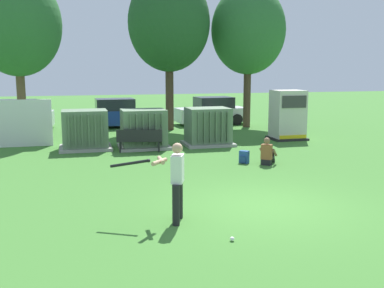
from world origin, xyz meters
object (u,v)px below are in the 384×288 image
(seated_spectator, at_px, (267,154))
(parked_car_right_of_center, at_px, (212,112))
(batter, at_px, (175,178))
(transformer_mid_east, at_px, (208,127))
(backpack, at_px, (244,157))
(parked_car_leftmost, at_px, (13,116))
(sports_ball, at_px, (232,239))
(transformer_mid_west, at_px, (144,129))
(park_bench, at_px, (139,139))
(transformer_west, at_px, (85,130))
(parked_car_left_of_center, at_px, (113,114))
(generator_enclosure, at_px, (288,115))

(seated_spectator, height_order, parked_car_right_of_center, parked_car_right_of_center)
(batter, xyz_separation_m, seated_spectator, (4.41, 5.02, -0.60))
(transformer_mid_east, height_order, backpack, transformer_mid_east)
(seated_spectator, height_order, parked_car_leftmost, parked_car_leftmost)
(parked_car_leftmost, bearing_deg, sports_ball, -71.82)
(transformer_mid_west, relative_size, backpack, 4.77)
(transformer_mid_east, distance_m, park_bench, 3.28)
(transformer_west, relative_size, parked_car_right_of_center, 0.49)
(transformer_west, xyz_separation_m, park_bench, (2.06, -1.24, -0.25))
(batter, distance_m, parked_car_leftmost, 17.66)
(transformer_mid_west, height_order, seated_spectator, transformer_mid_west)
(backpack, bearing_deg, parked_car_leftmost, 127.82)
(sports_ball, bearing_deg, batter, 119.92)
(transformer_west, xyz_separation_m, backpack, (5.32, -4.29, -0.57))
(seated_spectator, xyz_separation_m, parked_car_left_of_center, (-4.28, 11.51, 0.38))
(generator_enclosure, height_order, parked_car_left_of_center, generator_enclosure)
(parked_car_left_of_center, bearing_deg, parked_car_leftmost, 176.22)
(park_bench, bearing_deg, parked_car_leftmost, 123.87)
(park_bench, xyz_separation_m, parked_car_left_of_center, (-0.32, 8.06, 0.22))
(backpack, bearing_deg, transformer_west, 141.10)
(transformer_west, xyz_separation_m, parked_car_right_of_center, (7.58, 6.84, -0.04))
(transformer_west, height_order, transformer_mid_east, same)
(transformer_west, bearing_deg, parked_car_left_of_center, 75.67)
(transformer_mid_east, bearing_deg, backpack, -88.21)
(park_bench, height_order, sports_ball, park_bench)
(transformer_mid_west, xyz_separation_m, parked_car_right_of_center, (5.20, 7.16, -0.04))
(park_bench, bearing_deg, seated_spectator, -41.14)
(transformer_mid_west, bearing_deg, transformer_mid_east, 0.96)
(transformer_mid_west, xyz_separation_m, generator_enclosure, (6.89, 0.66, 0.35))
(transformer_mid_east, height_order, parked_car_left_of_center, same)
(transformer_west, height_order, batter, batter)
(batter, height_order, parked_car_left_of_center, batter)
(transformer_mid_east, xyz_separation_m, sports_ball, (-2.76, -10.84, -0.74))
(park_bench, bearing_deg, transformer_west, 149.08)
(transformer_west, relative_size, park_bench, 1.14)
(generator_enclosure, distance_m, park_bench, 7.40)
(generator_enclosure, relative_size, backpack, 5.23)
(generator_enclosure, distance_m, parked_car_right_of_center, 6.73)
(parked_car_right_of_center, bearing_deg, park_bench, -124.32)
(park_bench, bearing_deg, transformer_mid_west, 71.15)
(transformer_mid_west, bearing_deg, sports_ball, -89.71)
(sports_ball, xyz_separation_m, parked_car_left_of_center, (-0.69, 17.94, 0.71))
(transformer_west, xyz_separation_m, transformer_mid_east, (5.19, -0.28, 0.00))
(transformer_mid_west, xyz_separation_m, transformer_mid_east, (2.82, 0.05, 0.00))
(parked_car_leftmost, bearing_deg, parked_car_right_of_center, -1.72)
(parked_car_leftmost, bearing_deg, seated_spectator, -51.02)
(parked_car_left_of_center, bearing_deg, sports_ball, -87.81)
(transformer_mid_west, xyz_separation_m, batter, (-0.76, -9.38, 0.19))
(sports_ball, bearing_deg, parked_car_leftmost, 108.18)
(transformer_west, distance_m, sports_ball, 11.41)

